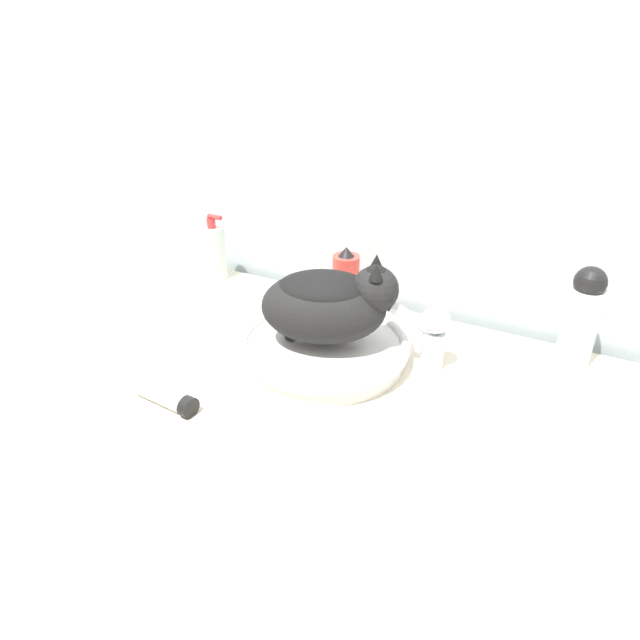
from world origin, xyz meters
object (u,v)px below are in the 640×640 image
Objects in this scene: cat at (329,302)px; cream_tube at (166,397)px; faucet at (431,332)px; spray_bottle_trigger at (346,281)px; soap_pump_bottle at (214,252)px; lotion_bottle_white at (582,317)px.

cat reaches higher than cream_tube.
spray_bottle_trigger is at bearing -50.26° from faucet.
soap_pump_bottle is (-0.64, 0.15, -0.01)m from faucet.
cat is 1.83× the size of soap_pump_bottle.
cat is 0.49m from lotion_bottle_white.
faucet is at bearing -3.06° from cat.
spray_bottle_trigger is (-0.07, 0.22, -0.06)m from cat.
faucet is at bearing -13.42° from soap_pump_bottle.
spray_bottle_trigger is at bearing 75.92° from cream_tube.
soap_pump_bottle is at bearing 180.00° from spray_bottle_trigger.
cat is at bearing -73.30° from spray_bottle_trigger.
cat is 0.50m from soap_pump_bottle.
faucet is (0.19, 0.07, -0.05)m from cat.
faucet is 0.30m from spray_bottle_trigger.
cat is 2.37× the size of cream_tube.
lotion_bottle_white is (0.44, 0.22, -0.03)m from cat.
faucet is 0.51m from cream_tube.
cat is 1.54× the size of lotion_bottle_white.
cream_tube is at bearing 22.34° from faucet.
cat is 2.28× the size of faucet.
faucet is at bearing -30.69° from spray_bottle_trigger.
lotion_bottle_white is at bearing 0.00° from soap_pump_bottle.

